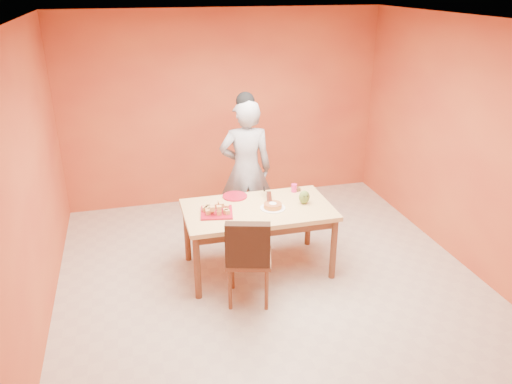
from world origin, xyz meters
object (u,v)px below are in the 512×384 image
object	(u,v)px
dining_table	(258,216)
checker_tin	(297,189)
dining_chair	(249,257)
person	(246,170)
red_dinner_plate	(235,196)
magenta_glass	(294,188)
sponge_cake	(273,206)
pastry_platter	(217,213)
egg_ornament	(304,197)

from	to	relation	value
dining_table	checker_tin	xyz separation A→B (m)	(0.56, 0.35, 0.11)
checker_tin	dining_chair	bearing A→B (deg)	-131.31
dining_chair	checker_tin	world-z (taller)	dining_chair
person	red_dinner_plate	xyz separation A→B (m)	(-0.25, -0.49, -0.11)
magenta_glass	person	bearing A→B (deg)	130.48
sponge_cake	checker_tin	bearing A→B (deg)	44.72
pastry_platter	egg_ornament	distance (m)	0.98
dining_chair	red_dinner_plate	world-z (taller)	dining_chair
pastry_platter	dining_table	bearing A→B (deg)	2.65
pastry_platter	egg_ornament	bearing A→B (deg)	0.01
person	magenta_glass	bearing A→B (deg)	136.51
egg_ornament	magenta_glass	bearing A→B (deg)	84.29
red_dinner_plate	checker_tin	world-z (taller)	checker_tin
magenta_glass	checker_tin	bearing A→B (deg)	35.55
dining_chair	sponge_cake	distance (m)	0.70
dining_table	checker_tin	bearing A→B (deg)	31.99
dining_chair	egg_ornament	bearing A→B (deg)	51.42
red_dinner_plate	egg_ornament	size ratio (longest dim) A/B	1.84
pastry_platter	magenta_glass	xyz separation A→B (m)	(0.98, 0.34, 0.04)
dining_chair	dining_table	bearing A→B (deg)	82.98
dining_table	dining_chair	distance (m)	0.63
pastry_platter	sponge_cake	xyz separation A→B (m)	(0.61, -0.04, 0.02)
person	sponge_cake	bearing A→B (deg)	100.96
sponge_cake	egg_ornament	size ratio (longest dim) A/B	1.29
red_dinner_plate	magenta_glass	size ratio (longest dim) A/B	3.00
sponge_cake	egg_ornament	xyz separation A→B (m)	(0.37, 0.04, 0.04)
person	red_dinner_plate	world-z (taller)	person
magenta_glass	dining_chair	bearing A→B (deg)	-130.74
magenta_glass	red_dinner_plate	bearing A→B (deg)	177.56
sponge_cake	dining_chair	bearing A→B (deg)	-127.70
pastry_platter	red_dinner_plate	xyz separation A→B (m)	(0.28, 0.37, -0.00)
dining_table	egg_ornament	xyz separation A→B (m)	(0.52, -0.02, 0.17)
pastry_platter	sponge_cake	distance (m)	0.61
dining_chair	pastry_platter	bearing A→B (deg)	128.32
red_dinner_plate	magenta_glass	bearing A→B (deg)	-2.44
dining_table	red_dinner_plate	world-z (taller)	red_dinner_plate
sponge_cake	egg_ornament	world-z (taller)	egg_ornament
dining_chair	person	size ratio (longest dim) A/B	0.55
dining_chair	sponge_cake	xyz separation A→B (m)	(0.39, 0.50, 0.29)
dining_chair	egg_ornament	size ratio (longest dim) A/B	6.38
sponge_cake	checker_tin	xyz separation A→B (m)	(0.41, 0.41, -0.02)
dining_chair	magenta_glass	xyz separation A→B (m)	(0.76, 0.88, 0.30)
red_dinner_plate	pastry_platter	bearing A→B (deg)	-126.97
sponge_cake	pastry_platter	bearing A→B (deg)	176.65
pastry_platter	sponge_cake	world-z (taller)	sponge_cake
person	dining_chair	bearing A→B (deg)	83.56
dining_table	magenta_glass	xyz separation A→B (m)	(0.52, 0.32, 0.14)
person	red_dinner_plate	distance (m)	0.57
pastry_platter	red_dinner_plate	world-z (taller)	pastry_platter
egg_ornament	checker_tin	world-z (taller)	egg_ornament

